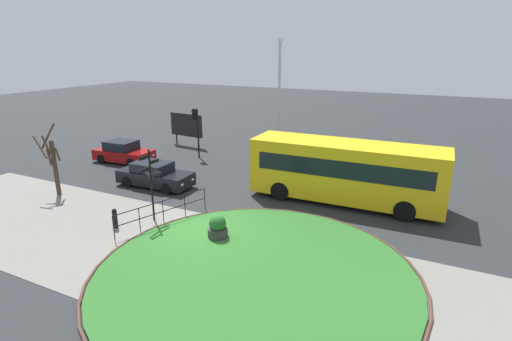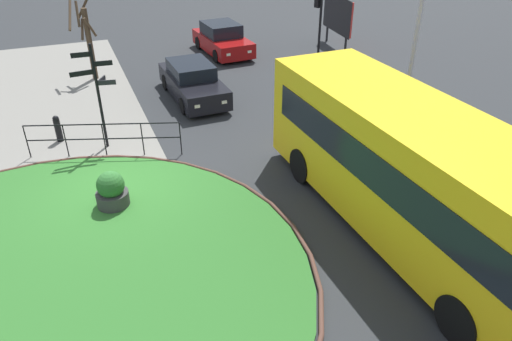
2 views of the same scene
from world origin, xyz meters
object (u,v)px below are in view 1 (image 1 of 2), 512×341
(signpost_directional, at_px, (151,179))
(traffic_light_near, at_px, (196,122))
(bus_yellow, at_px, (345,171))
(lamppost_tall, at_px, (279,101))
(billboard_left, at_px, (187,126))
(planter_near_signpost, at_px, (218,228))
(car_near_lane, at_px, (155,175))
(car_far_lane, at_px, (123,152))
(street_tree_bare, at_px, (53,162))
(bollard_foreground, at_px, (115,218))

(signpost_directional, bearing_deg, traffic_light_near, 113.81)
(bus_yellow, xyz_separation_m, lamppost_tall, (-5.50, 4.11, 2.74))
(billboard_left, bearing_deg, signpost_directional, -54.63)
(signpost_directional, distance_m, traffic_light_near, 11.06)
(signpost_directional, height_order, planter_near_signpost, signpost_directional)
(car_near_lane, distance_m, billboard_left, 9.97)
(bus_yellow, bearing_deg, lamppost_tall, -37.96)
(car_far_lane, height_order, street_tree_bare, street_tree_bare)
(bollard_foreground, relative_size, planter_near_signpost, 0.87)
(signpost_directional, bearing_deg, planter_near_signpost, -4.29)
(bollard_foreground, bearing_deg, traffic_light_near, 106.84)
(bus_yellow, height_order, car_far_lane, bus_yellow)
(car_far_lane, distance_m, street_tree_bare, 6.81)
(bus_yellow, bearing_deg, street_tree_bare, 21.45)
(car_far_lane, xyz_separation_m, traffic_light_near, (3.94, 3.27, 1.92))
(bollard_foreground, bearing_deg, planter_near_signpost, 13.82)
(bus_yellow, distance_m, street_tree_bare, 15.48)
(signpost_directional, bearing_deg, bus_yellow, 40.25)
(billboard_left, bearing_deg, car_near_lane, -59.30)
(car_far_lane, relative_size, billboard_left, 1.31)
(bollard_foreground, bearing_deg, car_near_lane, 111.97)
(billboard_left, bearing_deg, traffic_light_near, -38.19)
(car_near_lane, distance_m, car_far_lane, 6.13)
(car_far_lane, xyz_separation_m, street_tree_bare, (1.48, -6.54, 1.18))
(lamppost_tall, height_order, billboard_left, lamppost_tall)
(signpost_directional, height_order, bus_yellow, signpost_directional)
(car_near_lane, height_order, street_tree_bare, street_tree_bare)
(bus_yellow, bearing_deg, traffic_light_near, -19.24)
(car_far_lane, bearing_deg, lamppost_tall, 15.24)
(lamppost_tall, bearing_deg, street_tree_bare, -131.15)
(bus_yellow, bearing_deg, planter_near_signpost, 59.25)
(car_far_lane, distance_m, planter_near_signpost, 14.01)
(signpost_directional, xyz_separation_m, car_near_lane, (-3.08, 3.80, -1.36))
(lamppost_tall, relative_size, billboard_left, 2.56)
(car_far_lane, height_order, lamppost_tall, lamppost_tall)
(signpost_directional, bearing_deg, billboard_left, 119.50)
(bollard_foreground, relative_size, street_tree_bare, 0.24)
(bollard_foreground, height_order, billboard_left, billboard_left)
(car_far_lane, relative_size, lamppost_tall, 0.51)
(bollard_foreground, distance_m, billboard_left, 15.58)
(bollard_foreground, height_order, bus_yellow, bus_yellow)
(traffic_light_near, height_order, billboard_left, traffic_light_near)
(bollard_foreground, distance_m, street_tree_bare, 6.34)
(signpost_directional, distance_m, car_far_lane, 10.91)
(bollard_foreground, xyz_separation_m, street_tree_bare, (-5.95, 1.71, 1.39))
(signpost_directional, bearing_deg, bollard_foreground, -124.41)
(traffic_light_near, height_order, planter_near_signpost, traffic_light_near)
(traffic_light_near, bearing_deg, billboard_left, -57.37)
(lamppost_tall, xyz_separation_m, billboard_left, (-9.12, 2.44, -2.77))
(lamppost_tall, bearing_deg, car_far_lane, -161.08)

